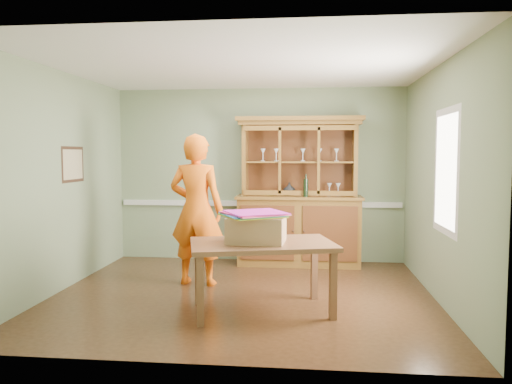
# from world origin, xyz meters

# --- Properties ---
(floor) EXTENTS (4.50, 4.50, 0.00)m
(floor) POSITION_xyz_m (0.00, 0.00, 0.00)
(floor) COLOR #482C17
(floor) RESTS_ON ground
(ceiling) EXTENTS (4.50, 4.50, 0.00)m
(ceiling) POSITION_xyz_m (0.00, 0.00, 2.70)
(ceiling) COLOR white
(ceiling) RESTS_ON wall_back
(wall_back) EXTENTS (4.50, 0.00, 4.50)m
(wall_back) POSITION_xyz_m (0.00, 2.00, 1.35)
(wall_back) COLOR gray
(wall_back) RESTS_ON floor
(wall_left) EXTENTS (0.00, 4.00, 4.00)m
(wall_left) POSITION_xyz_m (-2.25, 0.00, 1.35)
(wall_left) COLOR gray
(wall_left) RESTS_ON floor
(wall_right) EXTENTS (0.00, 4.00, 4.00)m
(wall_right) POSITION_xyz_m (2.25, 0.00, 1.35)
(wall_right) COLOR gray
(wall_right) RESTS_ON floor
(wall_front) EXTENTS (4.50, 0.00, 4.50)m
(wall_front) POSITION_xyz_m (0.00, -2.00, 1.35)
(wall_front) COLOR gray
(wall_front) RESTS_ON floor
(chair_rail) EXTENTS (4.41, 0.05, 0.08)m
(chair_rail) POSITION_xyz_m (0.00, 1.98, 0.90)
(chair_rail) COLOR silver
(chair_rail) RESTS_ON wall_back
(framed_map) EXTENTS (0.03, 0.60, 0.46)m
(framed_map) POSITION_xyz_m (-2.23, 0.30, 1.55)
(framed_map) COLOR #362215
(framed_map) RESTS_ON wall_left
(window_panel) EXTENTS (0.03, 0.96, 1.36)m
(window_panel) POSITION_xyz_m (2.23, -0.30, 1.50)
(window_panel) COLOR silver
(window_panel) RESTS_ON wall_right
(china_hutch) EXTENTS (1.90, 0.63, 2.24)m
(china_hutch) POSITION_xyz_m (0.63, 1.75, 0.79)
(china_hutch) COLOR brown
(china_hutch) RESTS_ON floor
(dining_table) EXTENTS (1.68, 1.24, 0.75)m
(dining_table) POSITION_xyz_m (0.29, -0.60, 0.66)
(dining_table) COLOR brown
(dining_table) RESTS_ON floor
(cardboard_box) EXTENTS (0.62, 0.50, 0.28)m
(cardboard_box) POSITION_xyz_m (0.23, -0.61, 0.89)
(cardboard_box) COLOR #96734D
(cardboard_box) RESTS_ON dining_table
(kite_stack) EXTENTS (0.76, 0.76, 0.05)m
(kite_stack) POSITION_xyz_m (0.20, -0.64, 1.05)
(kite_stack) COLOR yellow
(kite_stack) RESTS_ON cardboard_box
(person) EXTENTS (0.75, 0.54, 1.94)m
(person) POSITION_xyz_m (-0.66, 0.44, 0.97)
(person) COLOR orange
(person) RESTS_ON floor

